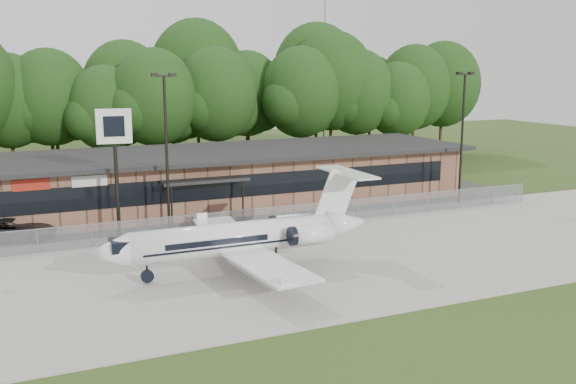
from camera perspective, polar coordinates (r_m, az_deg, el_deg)
name	(u,v)px	position (r m, az deg, el deg)	size (l,w,h in m)	color
ground	(368,310)	(29.16, 7.12, -10.33)	(160.00, 160.00, 0.00)	#354A1A
apron	(294,260)	(35.86, 0.56, -6.06)	(64.00, 18.00, 0.08)	#9E9B93
parking_lot	(229,217)	(46.23, -5.30, -2.20)	(50.00, 9.00, 0.06)	#383835
terminal	(210,178)	(49.95, -6.96, 1.28)	(41.00, 11.65, 4.30)	#896044
fence	(250,220)	(41.92, -3.37, -2.50)	(46.00, 0.04, 1.52)	gray
treeline	(157,98)	(66.82, -11.60, 8.19)	(72.00, 12.00, 15.00)	black
radio_mast	(325,51)	(79.88, 3.27, 12.42)	(0.20, 0.20, 25.00)	gray
light_pole_mid	(166,142)	(41.03, -10.77, 4.41)	(1.55, 0.30, 10.23)	black
light_pole_right	(462,128)	(51.28, 15.25, 5.51)	(1.55, 0.30, 10.23)	black
business_jet	(243,239)	(33.45, -4.02, -4.16)	(15.13, 13.43, 5.12)	white
suv	(12,230)	(43.08, -23.33, -3.11)	(2.39, 5.19, 1.44)	#333436
pole_sign	(115,140)	(40.72, -15.16, 4.48)	(2.14, 0.44, 8.10)	black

